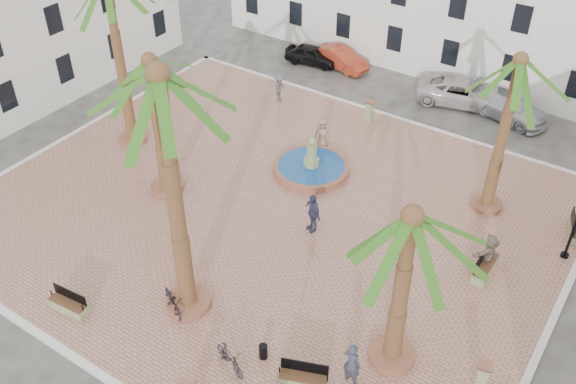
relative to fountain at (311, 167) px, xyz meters
name	(u,v)px	position (x,y,z in m)	size (l,w,h in m)	color
ground	(270,212)	(0.05, -3.71, -0.42)	(120.00, 120.00, 0.00)	#56544F
plaza	(270,211)	(0.05, -3.71, -0.35)	(26.00, 22.00, 0.15)	tan
kerb_n	(378,112)	(0.05, 7.29, -0.34)	(26.30, 0.30, 0.16)	silver
kerb_s	(95,371)	(0.05, -14.71, -0.34)	(26.30, 0.30, 0.16)	silver
kerb_e	(549,329)	(13.05, -3.71, -0.34)	(0.30, 22.30, 0.16)	silver
kerb_w	(81,130)	(-12.95, -3.71, -0.34)	(0.30, 22.30, 0.16)	silver
fountain	(311,167)	(0.00, 0.00, 0.00)	(3.88, 3.88, 2.00)	#A56246
palm_sw	(152,78)	(-5.10, -5.18, 5.72)	(5.36, 5.36, 7.22)	#A56246
palm_s	(162,104)	(0.83, -10.45, 8.79)	(5.77, 5.77, 10.49)	#A56246
palm_e	(409,238)	(8.64, -8.29, 5.51)	(5.57, 5.57, 7.03)	#A56246
palm_ne	(516,78)	(8.42, 2.18, 6.46)	(4.82, 4.82, 7.89)	#A56246
bench_s	(69,305)	(-2.90, -13.24, -0.02)	(1.76, 0.68, 0.91)	#8C9964
bench_se	(303,379)	(6.60, -11.06, -0.01)	(1.86, 1.16, 0.94)	#8C9964
bench_e	(485,267)	(9.92, -2.19, 0.01)	(0.59, 1.91, 1.01)	#8C9964
bench_ne	(576,230)	(12.43, 2.43, -0.01)	(1.03, 1.84, 0.93)	#8C9964
bollard_n	(369,111)	(0.10, 6.01, 0.40)	(0.49, 0.49, 1.30)	#8C9964
bollard_e	(482,376)	(11.79, -7.84, 0.40)	(0.56, 0.56, 1.31)	#8C9964
litter_bin	(263,351)	(4.77, -10.89, 0.04)	(0.32, 0.32, 0.62)	black
cyclist_a	(352,364)	(7.91, -10.03, 0.68)	(0.69, 0.45, 1.90)	#323748
bicycle_a	(173,301)	(0.49, -10.95, 0.19)	(0.61, 1.74, 0.92)	black
bicycle_b	(230,358)	(4.05, -11.92, 0.24)	(0.48, 1.70, 1.02)	black
pedestrian_fountain_a	(322,134)	(-0.66, 2.12, 0.60)	(0.85, 0.55, 1.74)	#9D7B64
pedestrian_fountain_b	(313,212)	(2.45, -3.84, 0.71)	(1.15, 0.48, 1.96)	#323857
pedestrian_north	(280,88)	(-5.44, 5.14, 0.60)	(1.12, 0.65, 1.74)	#535358
pedestrian_east	(489,252)	(9.85, -1.88, 0.61)	(1.63, 0.52, 1.76)	gray
car_black	(312,55)	(-6.66, 10.76, 0.20)	(1.48, 3.67, 1.25)	black
car_red	(340,58)	(-4.83, 11.28, 0.23)	(1.39, 3.98, 1.31)	#B33720
car_silver	(507,106)	(6.35, 11.02, 0.30)	(2.02, 4.97, 1.44)	#BABCC4
car_white	(463,92)	(3.65, 11.17, 0.33)	(2.49, 5.39, 1.50)	beige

